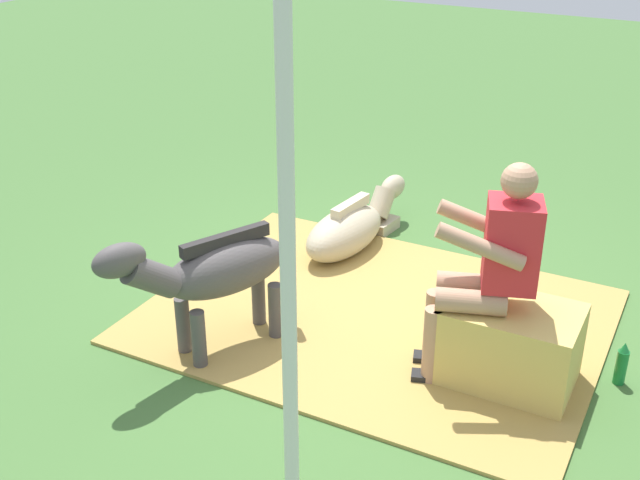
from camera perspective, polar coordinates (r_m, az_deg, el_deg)
name	(u,v)px	position (r m, az deg, el deg)	size (l,w,h in m)	color
ground_plane	(358,318)	(5.53, 2.70, -5.55)	(24.00, 24.00, 0.00)	#426B33
hay_patch	(374,316)	(5.54, 3.87, -5.41)	(2.99, 2.31, 0.02)	#AD8C47
hay_bale	(509,346)	(4.90, 13.24, -7.30)	(0.78, 0.53, 0.51)	tan
person_seated	(488,264)	(4.65, 11.86, -1.68)	(0.72, 0.55, 1.39)	tan
pony_standing	(215,272)	(4.95, -7.49, -2.29)	(0.76, 1.25, 0.93)	#4C4747
pony_lying	(351,227)	(6.38, 2.24, 0.91)	(0.51, 1.35, 0.42)	tan
soda_bottle	(622,364)	(5.15, 20.61, -8.21)	(0.07, 0.07, 0.28)	#197233
tent_pole_left	(289,329)	(3.01, -2.21, -6.31)	(0.06, 0.06, 2.56)	silver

